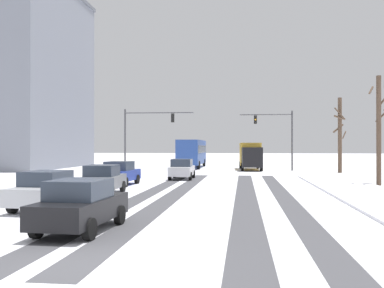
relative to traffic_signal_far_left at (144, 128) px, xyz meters
The scene contains 17 objects.
ground_plane 35.19m from the traffic_signal_far_left, 78.95° to the right, with size 300.00×300.00×0.00m, color white.
wheel_track_left_lane 23.07m from the traffic_signal_far_left, 62.94° to the right, with size 1.11×31.01×0.01m, color #4C4C51.
wheel_track_right_lane 24.02m from the traffic_signal_far_left, 58.68° to the right, with size 0.97×31.01×0.01m, color #4C4C51.
wheel_track_center 21.22m from the traffic_signal_far_left, 76.39° to the right, with size 1.00×31.01×0.01m, color #4C4C51.
wheel_track_oncoming 21.63m from the traffic_signal_far_left, 72.27° to the right, with size 1.06×31.01×0.01m, color #4C4C51.
sidewalk_kerb_right 27.71m from the traffic_signal_far_left, 52.03° to the right, with size 4.00×31.01×0.12m, color white.
traffic_signal_far_left is the anchor object (origin of this frame).
traffic_signal_far_right 14.42m from the traffic_signal_far_left, 15.71° to the left, with size 5.72×0.42×6.50m.
car_white_lead 11.33m from the traffic_signal_far_left, 60.58° to the right, with size 1.88×4.12×1.62m.
car_blue_second 15.72m from the traffic_signal_far_left, 83.14° to the right, with size 2.01×4.19×1.62m.
car_grey_third 21.12m from the traffic_signal_far_left, 83.23° to the right, with size 1.95×4.16×1.62m.
car_silver_fourth 26.74m from the traffic_signal_far_left, 85.68° to the right, with size 2.01×4.19×1.62m.
car_black_fifth 31.29m from the traffic_signal_far_left, 80.53° to the right, with size 2.00×4.18×1.62m.
bus_oncoming 10.25m from the traffic_signal_far_left, 66.95° to the left, with size 2.70×11.01×3.38m.
box_truck_delivery 12.40m from the traffic_signal_far_left, 24.60° to the left, with size 2.55×7.49×3.02m.
bare_tree_sidewalk_mid 23.41m from the traffic_signal_far_left, 34.42° to the right, with size 1.66×1.56×7.66m.
bare_tree_sidewalk_far 19.74m from the traffic_signal_far_left, ahead, with size 1.21×1.34×7.48m.
Camera 1 is at (3.47, -9.34, 2.66)m, focal length 40.25 mm.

